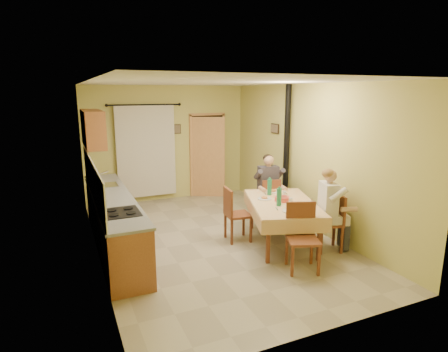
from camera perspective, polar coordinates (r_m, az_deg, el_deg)
name	(u,v)px	position (r m, az deg, el deg)	size (l,w,h in m)	color
floor	(214,239)	(6.95, -1.57, -9.64)	(4.00, 6.00, 0.01)	tan
room_shell	(213,141)	(6.49, -1.67, 5.41)	(4.04, 6.04, 2.82)	#D2CC6C
kitchen_run	(113,220)	(6.75, -16.54, -6.50)	(0.64, 3.64, 1.56)	brown
upper_cabinets	(93,129)	(7.71, -19.36, 6.83)	(0.35, 1.40, 0.70)	brown
curtain	(146,151)	(9.16, -11.76, 3.76)	(1.70, 0.07, 2.22)	black
doorway	(208,155)	(9.62, -2.46, 3.16)	(0.96, 0.43, 2.15)	black
dining_table	(282,222)	(6.76, 8.82, -7.01)	(1.62, 2.08, 0.76)	#E2B379
tableware	(285,200)	(6.53, 9.26, -3.62)	(0.65, 1.65, 0.33)	white
chair_far	(268,209)	(7.76, 6.74, -5.04)	(0.44, 0.44, 0.94)	brown
chair_near	(302,251)	(5.87, 11.83, -11.18)	(0.58, 0.58, 1.02)	brown
chair_right	(329,234)	(6.67, 15.67, -8.45)	(0.52, 0.52, 0.97)	brown
chair_left	(237,225)	(6.83, 2.00, -7.44)	(0.46, 0.46, 0.98)	brown
man_far	(269,181)	(7.62, 6.82, -0.78)	(0.62, 0.52, 1.39)	#38333D
man_right	(330,200)	(6.48, 15.86, -3.59)	(0.58, 0.64, 1.39)	silver
stove_flue	(286,170)	(8.02, 9.38, 0.89)	(0.24, 0.24, 2.80)	black
picture_back	(177,129)	(9.36, -7.17, 7.12)	(0.19, 0.03, 0.23)	black
picture_right	(275,129)	(8.44, 7.75, 7.18)	(0.03, 0.31, 0.21)	brown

